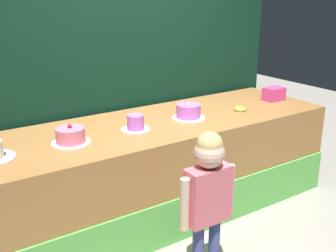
{
  "coord_description": "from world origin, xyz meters",
  "views": [
    {
      "loc": [
        -1.98,
        -2.57,
        2.12
      ],
      "look_at": [
        -0.04,
        0.33,
        0.97
      ],
      "focal_mm": 43.84,
      "sensor_mm": 36.0,
      "label": 1
    }
  ],
  "objects": [
    {
      "name": "ground_plane",
      "position": [
        0.0,
        0.0,
        0.0
      ],
      "size": [
        12.0,
        12.0,
        0.0
      ],
      "primitive_type": "plane",
      "color": "gray"
    },
    {
      "name": "stage_platform",
      "position": [
        0.0,
        0.54,
        0.47
      ],
      "size": [
        3.53,
        1.12,
        0.94
      ],
      "color": "#9E6B38",
      "rests_on": "ground_plane"
    },
    {
      "name": "curtain_backdrop",
      "position": [
        0.0,
        1.2,
        1.55
      ],
      "size": [
        3.8,
        0.08,
        3.1
      ],
      "primitive_type": "cube",
      "color": "black",
      "rests_on": "ground_plane"
    },
    {
      "name": "child_figure",
      "position": [
        -0.3,
        -0.57,
        0.79
      ],
      "size": [
        0.47,
        0.22,
        1.22
      ],
      "color": "#3F4C8C",
      "rests_on": "ground_plane"
    },
    {
      "name": "pink_box",
      "position": [
        1.5,
        0.5,
        1.02
      ],
      "size": [
        0.23,
        0.15,
        0.15
      ],
      "primitive_type": "cube",
      "rotation": [
        0.0,
        0.0,
        -0.0
      ],
      "color": "#E6418F",
      "rests_on": "stage_platform"
    },
    {
      "name": "donut",
      "position": [
        0.9,
        0.4,
        0.96
      ],
      "size": [
        0.13,
        0.13,
        0.04
      ],
      "primitive_type": "torus",
      "color": "#F2BF4C",
      "rests_on": "stage_platform"
    },
    {
      "name": "cake_center_left",
      "position": [
        -0.9,
        0.46,
        1.0
      ],
      "size": [
        0.32,
        0.32,
        0.16
      ],
      "color": "white",
      "rests_on": "stage_platform"
    },
    {
      "name": "cake_center_right",
      "position": [
        -0.3,
        0.46,
        1.0
      ],
      "size": [
        0.26,
        0.26,
        0.17
      ],
      "color": "silver",
      "rests_on": "stage_platform"
    },
    {
      "name": "cake_far_right",
      "position": [
        0.3,
        0.48,
        1.01
      ],
      "size": [
        0.32,
        0.32,
        0.18
      ],
      "color": "white",
      "rests_on": "stage_platform"
    }
  ]
}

